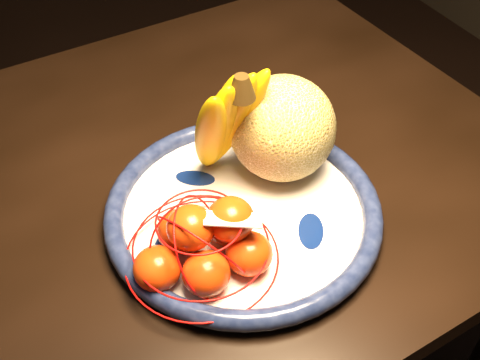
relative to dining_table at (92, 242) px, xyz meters
name	(u,v)px	position (x,y,z in m)	size (l,w,h in m)	color
dining_table	(92,242)	(0.00, 0.00, 0.00)	(1.48, 0.94, 0.72)	black
fruit_bowl	(243,211)	(0.20, -0.13, 0.09)	(0.40, 0.40, 0.03)	white
cantaloupe	(282,128)	(0.30, -0.07, 0.17)	(0.16, 0.16, 0.16)	olive
banana_bunch	(222,120)	(0.21, -0.05, 0.20)	(0.14, 0.14, 0.22)	#DBA40A
mandarin_bag	(205,243)	(0.12, -0.18, 0.13)	(0.27, 0.27, 0.13)	#FF4116
price_tag	(233,219)	(0.15, -0.20, 0.18)	(0.07, 0.03, 0.00)	white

